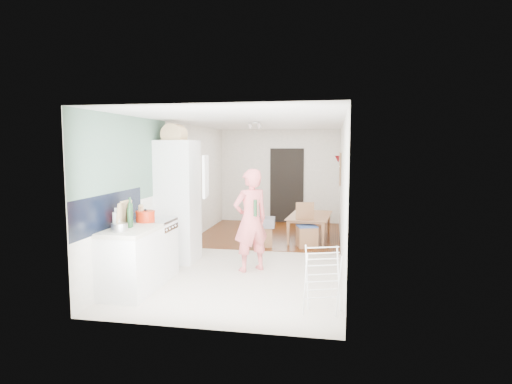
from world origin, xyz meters
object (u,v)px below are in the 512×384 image
(dining_table, at_px, (311,229))
(drying_rack, at_px, (322,281))
(dining_chair, at_px, (307,225))
(stool, at_px, (264,237))
(person, at_px, (251,211))

(dining_table, xyz_separation_m, drying_rack, (0.36, -4.21, 0.17))
(dining_chair, height_order, stool, dining_chair)
(dining_chair, xyz_separation_m, stool, (-0.86, -0.10, -0.25))
(person, bearing_deg, stool, -127.18)
(drying_rack, bearing_deg, stool, 92.16)
(drying_rack, bearing_deg, person, 108.07)
(dining_table, height_order, stool, dining_table)
(dining_chair, distance_m, drying_rack, 3.47)
(dining_chair, relative_size, drying_rack, 1.12)
(stool, distance_m, drying_rack, 3.59)
(person, height_order, stool, person)
(person, relative_size, dining_chair, 2.20)
(drying_rack, bearing_deg, dining_table, 76.35)
(dining_table, bearing_deg, person, 165.54)
(person, xyz_separation_m, stool, (-0.05, 1.72, -0.79))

